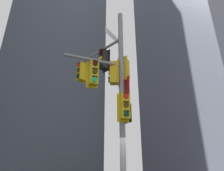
# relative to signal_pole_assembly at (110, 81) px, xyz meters

# --- Properties ---
(building_tower_right) EXTENTS (14.78, 14.78, 36.65)m
(building_tower_right) POSITION_rel_signal_pole_assembly_xyz_m (19.18, 10.70, 13.38)
(building_tower_right) COLOR slate
(building_tower_right) RESTS_ON ground
(building_mid_block) EXTENTS (14.56, 14.56, 50.92)m
(building_mid_block) POSITION_rel_signal_pole_assembly_xyz_m (-0.68, 26.18, 20.52)
(building_mid_block) COLOR #4C5460
(building_mid_block) RESTS_ON ground
(signal_pole_assembly) EXTENTS (2.94, 3.61, 8.37)m
(signal_pole_assembly) POSITION_rel_signal_pole_assembly_xyz_m (0.00, 0.00, 0.00)
(signal_pole_assembly) COLOR gray
(signal_pole_assembly) RESTS_ON ground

